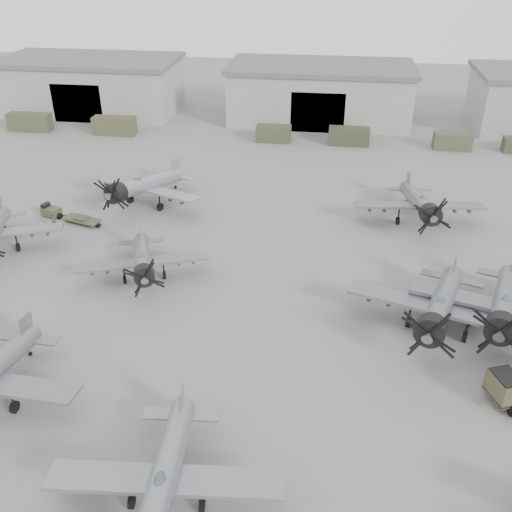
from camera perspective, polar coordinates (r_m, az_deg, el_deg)
The scene contains 16 objects.
ground at distance 40.76m, azimuth 2.56°, elevation -11.78°, with size 220.00×220.00×0.00m, color slate.
hangar_left at distance 103.27m, azimuth -16.06°, elevation 16.14°, with size 29.00×14.80×8.70m.
hangar_center at distance 95.09m, azimuth 6.40°, elevation 15.95°, with size 29.00×14.80×8.70m.
support_truck_0 at distance 96.11m, azimuth -21.68°, elevation 12.34°, with size 6.61×2.20×2.64m, color #41452D.
support_truck_1 at distance 90.43m, azimuth -13.97°, elevation 12.53°, with size 6.35×2.20×2.64m, color #44462D.
support_truck_3 at distance 84.85m, azimuth 1.77°, elevation 12.14°, with size 5.01×2.20×2.32m, color #3B402A.
support_truck_4 at distance 84.44m, azimuth 9.27°, elevation 11.74°, with size 5.79×2.20×2.47m, color #333925.
support_truck_5 at distance 86.09m, azimuth 19.03°, elevation 10.80°, with size 5.17×2.20×2.33m, color #41472E.
aircraft_near_1 at distance 32.06m, azimuth -9.25°, elevation -21.32°, with size 12.69×11.42×5.06m.
aircraft_mid_1 at distance 50.37m, azimuth -11.25°, elevation -0.47°, with size 11.36×10.25×4.58m.
aircraft_mid_2 at distance 44.89m, azimuth 17.94°, elevation -4.88°, with size 14.01×12.61×5.62m.
aircraft_far_0 at distance 64.30m, azimuth -11.31°, elevation 6.90°, with size 13.80×12.47×5.58m.
aircraft_far_1 at distance 61.40m, azimuth 16.11°, elevation 5.05°, with size 13.56×12.20×5.39m.
aircraft_extra_564 at distance 46.76m, azimuth 23.56°, elevation -4.56°, with size 14.01×12.61×5.62m.
tug_trailer at distance 64.48m, azimuth -18.77°, elevation 3.95°, with size 7.26×3.38×1.45m.
ground_crew at distance 62.38m, azimuth -19.56°, elevation 3.33°, with size 0.69×0.45×1.89m, color #3C3B27.
Camera 1 is at (2.36, -30.34, 27.12)m, focal length 40.00 mm.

